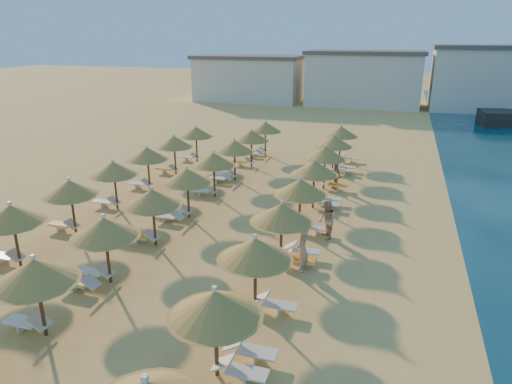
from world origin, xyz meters
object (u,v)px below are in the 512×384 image
(parasol_row_west, at_px, (171,187))
(beachgoer_a, at_px, (303,249))
(parasol_row_east, at_px, (292,200))
(beachgoer_b, at_px, (327,220))
(beachgoer_c, at_px, (336,176))

(parasol_row_west, distance_m, beachgoer_a, 7.36)
(parasol_row_east, height_order, beachgoer_a, parasol_row_east)
(parasol_row_east, xyz_separation_m, beachgoer_b, (1.40, 1.35, -1.34))
(parasol_row_west, distance_m, beachgoer_b, 7.60)
(beachgoer_b, xyz_separation_m, beachgoer_a, (-0.42, -3.42, 0.03))
(parasol_row_east, distance_m, beachgoer_a, 2.64)
(parasol_row_west, bearing_deg, parasol_row_east, 0.00)
(parasol_row_east, distance_m, beachgoer_b, 2.37)
(beachgoer_a, distance_m, beachgoer_c, 11.09)
(beachgoer_b, bearing_deg, parasol_row_east, -73.03)
(parasol_row_east, xyz_separation_m, beachgoer_c, (0.68, 9.02, -1.43))
(beachgoer_b, xyz_separation_m, beachgoer_c, (-0.72, 7.66, -0.09))
(parasol_row_east, distance_m, beachgoer_c, 9.16)
(parasol_row_east, height_order, parasol_row_west, same)
(beachgoer_b, bearing_deg, beachgoer_a, -34.07)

